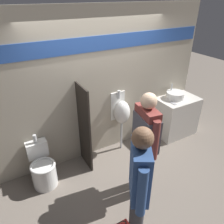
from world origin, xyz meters
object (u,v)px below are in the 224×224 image
object	(u,v)px
urinal_near_counter	(121,112)
person_with_lanyard	(139,186)
person_in_vest	(145,138)
cell_phone	(173,103)
toilet	(43,169)
sink_basin	(175,95)

from	to	relation	value
urinal_near_counter	person_with_lanyard	bearing A→B (deg)	-116.20
urinal_near_counter	person_in_vest	bearing A→B (deg)	-103.72
cell_phone	person_with_lanyard	size ratio (longest dim) A/B	0.08
urinal_near_counter	toilet	world-z (taller)	urinal_near_counter
person_with_lanyard	sink_basin	bearing A→B (deg)	-21.52
sink_basin	person_with_lanyard	bearing A→B (deg)	-142.60
urinal_near_counter	sink_basin	bearing A→B (deg)	-3.45
toilet	person_with_lanyard	bearing A→B (deg)	-63.32
sink_basin	toilet	bearing A→B (deg)	-178.21
cell_phone	person_with_lanyard	xyz separation A→B (m)	(-1.92, -1.45, 0.08)
cell_phone	toilet	world-z (taller)	cell_phone
person_in_vest	person_with_lanyard	size ratio (longest dim) A/B	0.99
urinal_near_counter	toilet	size ratio (longest dim) A/B	1.48
toilet	person_with_lanyard	distance (m)	1.84
sink_basin	cell_phone	distance (m)	0.28
urinal_near_counter	person_in_vest	world-z (taller)	person_in_vest
urinal_near_counter	toilet	bearing A→B (deg)	-174.04
person_in_vest	cell_phone	bearing A→B (deg)	-49.51
person_in_vest	sink_basin	bearing A→B (deg)	-48.26
cell_phone	urinal_near_counter	world-z (taller)	urinal_near_counter
sink_basin	cell_phone	xyz separation A→B (m)	(-0.21, -0.18, -0.06)
sink_basin	person_in_vest	size ratio (longest dim) A/B	0.22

